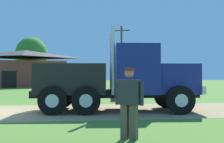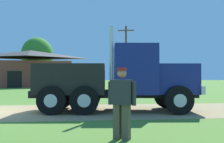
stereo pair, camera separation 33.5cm
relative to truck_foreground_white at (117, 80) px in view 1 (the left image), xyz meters
name	(u,v)px [view 1 (the left image)]	position (x,y,z in m)	size (l,w,h in m)	color
truck_foreground_white	(117,80)	(0.00, 0.00, 0.00)	(7.04, 3.13, 3.45)	black
visitor_standing_near	(129,100)	(-0.51, -5.19, -0.42)	(0.61, 0.48, 1.66)	#2D2D33
shed_building	(25,69)	(-8.95, 28.77, 1.20)	(12.49, 8.01, 5.26)	brown
utility_pole_near	(121,55)	(4.28, 24.61, 3.06)	(2.18, 0.57, 8.27)	brown
tree_mid	(31,54)	(-9.13, 35.23, 3.84)	(5.21, 5.21, 8.05)	#513823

